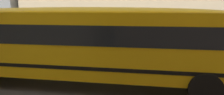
{
  "coord_description": "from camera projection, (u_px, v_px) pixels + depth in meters",
  "views": [
    {
      "loc": [
        6.13,
        -8.83,
        2.81
      ],
      "look_at": [
        4.96,
        -0.65,
        1.3
      ],
      "focal_mm": 33.88,
      "sensor_mm": 36.0,
      "label": 1
    }
  ],
  "objects": [
    {
      "name": "sidewalk_far",
      "position": [
        67.0,
        43.0,
        17.58
      ],
      "size": [
        120.0,
        3.0,
        0.01
      ],
      "primitive_type": "cube",
      "color": "gray",
      "rests_on": "ground_plane"
    },
    {
      "name": "lane_centreline",
      "position": [
        10.0,
        69.0,
        9.96
      ],
      "size": [
        110.0,
        0.16,
        0.01
      ],
      "primitive_type": "cube",
      "color": "silver",
      "rests_on": "ground_plane"
    },
    {
      "name": "school_bus",
      "position": [
        74.0,
        39.0,
        7.88
      ],
      "size": [
        12.93,
        3.3,
        2.88
      ],
      "rotation": [
        0.0,
        0.0,
        3.11
      ],
      "color": "yellow",
      "rests_on": "ground_plane"
    },
    {
      "name": "ground_plane",
      "position": [
        10.0,
        69.0,
        9.96
      ],
      "size": [
        400.0,
        400.0,
        0.0
      ],
      "primitive_type": "plane",
      "color": "#424244"
    }
  ]
}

